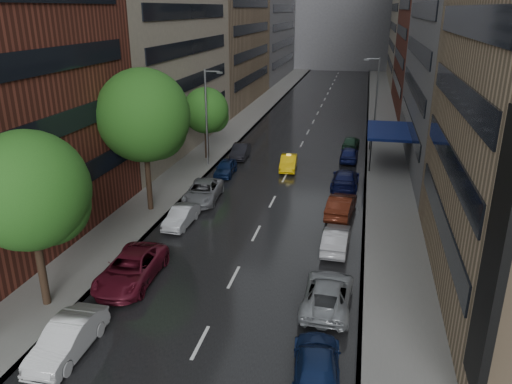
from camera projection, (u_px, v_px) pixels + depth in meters
road at (312, 125)px, 64.85m from camera, size 14.00×140.00×0.01m
sidewalk_left at (244, 121)px, 66.63m from camera, size 4.00×140.00×0.15m
sidewalk_right at (383, 128)px, 63.03m from camera, size 4.00×140.00×0.15m
buildings_right at (441, 2)px, 62.79m from camera, size 8.05×109.10×36.00m
building_far at (345, 1)px, 121.62m from camera, size 40.00×14.00×32.00m
tree_near at (28, 191)px, 23.37m from camera, size 5.74×5.74×9.14m
tree_mid at (143, 116)px, 34.99m from camera, size 6.60×6.60×10.52m
tree_far at (206, 111)px, 48.65m from camera, size 4.50×4.50×7.17m
taxi at (289, 163)px, 46.76m from camera, size 1.76×4.25×1.37m
parked_cars_left at (181, 216)px, 34.63m from camera, size 2.87×35.79×1.61m
parked_cars_right at (340, 210)px, 35.63m from camera, size 2.51×41.22×1.59m
street_lamp_left at (207, 116)px, 46.37m from camera, size 1.74×0.22×9.00m
street_lamp_right at (376, 96)px, 57.04m from camera, size 1.74×0.22×9.00m
awning at (388, 131)px, 48.23m from camera, size 4.00×8.00×3.12m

